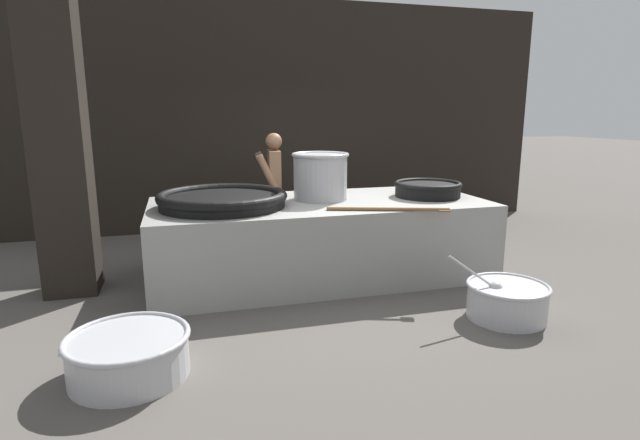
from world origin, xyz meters
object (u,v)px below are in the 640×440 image
giant_wok_far (428,188)px  stock_pot (320,175)px  cook (274,187)px  giant_wok_near (223,199)px  prep_bowl_meat (129,353)px  prep_bowl_vegetables (507,299)px

giant_wok_far → stock_pot: stock_pot is taller
stock_pot → cook: cook is taller
giant_wok_near → stock_pot: (1.19, 0.19, 0.20)m
giant_wok_near → prep_bowl_meat: giant_wok_near is taller
stock_pot → giant_wok_near: bearing=-170.9°
cook → prep_bowl_vegetables: size_ratio=1.66×
prep_bowl_vegetables → cook: bearing=118.2°
stock_pot → prep_bowl_vegetables: 2.54m
giant_wok_far → stock_pot: bearing=173.2°
giant_wok_near → giant_wok_far: giant_wok_far is taller
giant_wok_near → giant_wok_far: (2.56, 0.03, 0.01)m
stock_pot → giant_wok_far: bearing=-6.8°
prep_bowl_vegetables → giant_wok_far: bearing=89.2°
cook → prep_bowl_meat: size_ratio=1.82×
giant_wok_near → prep_bowl_meat: bearing=-115.4°
giant_wok_far → prep_bowl_meat: size_ratio=0.92×
cook → prep_bowl_meat: (-1.74, -3.31, -0.72)m
giant_wok_near → giant_wok_far: size_ratio=1.72×
stock_pot → cook: 1.31m
giant_wok_far → prep_bowl_vegetables: 1.93m
giant_wok_near → stock_pot: stock_pot is taller
cook → giant_wok_near: bearing=65.8°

